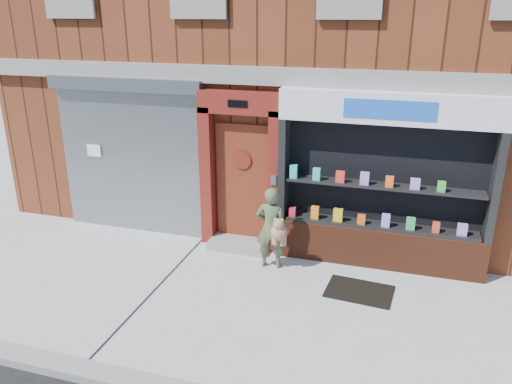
% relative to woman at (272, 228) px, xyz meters
% --- Properties ---
extents(ground, '(80.00, 80.00, 0.00)m').
position_rel_woman_xyz_m(ground, '(-0.02, -1.18, -0.72)').
color(ground, '#9E9E99').
rests_on(ground, ground).
extents(building, '(12.00, 8.16, 8.00)m').
position_rel_woman_xyz_m(building, '(-0.02, 4.81, 3.28)').
color(building, '#5E2815').
rests_on(building, ground).
extents(shutter_bay, '(3.10, 0.30, 3.04)m').
position_rel_woman_xyz_m(shutter_bay, '(-3.02, 0.75, 0.99)').
color(shutter_bay, gray).
rests_on(shutter_bay, ground).
extents(red_door_bay, '(1.52, 0.58, 2.90)m').
position_rel_woman_xyz_m(red_door_bay, '(-0.77, 0.68, 0.73)').
color(red_door_bay, '#611610').
rests_on(red_door_bay, ground).
extents(pharmacy_bay, '(3.50, 0.41, 3.00)m').
position_rel_woman_xyz_m(pharmacy_bay, '(1.73, 0.63, 0.65)').
color(pharmacy_bay, '#5F2816').
rests_on(pharmacy_bay, ground).
extents(woman, '(0.60, 0.49, 1.44)m').
position_rel_woman_xyz_m(woman, '(0.00, 0.00, 0.00)').
color(woman, '#4C5739').
rests_on(woman, ground).
extents(doormat, '(1.08, 0.80, 0.03)m').
position_rel_woman_xyz_m(doormat, '(1.55, -0.41, -0.71)').
color(doormat, black).
rests_on(doormat, ground).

